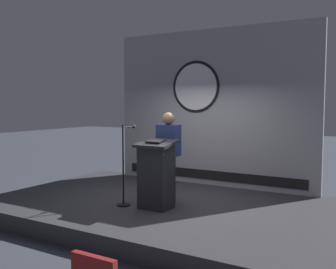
{
  "coord_description": "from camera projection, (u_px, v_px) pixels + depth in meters",
  "views": [
    {
      "loc": [
        3.67,
        -6.08,
        2.12
      ],
      "look_at": [
        0.03,
        -0.03,
        1.54
      ],
      "focal_mm": 42.65,
      "sensor_mm": 36.0,
      "label": 1
    }
  ],
  "objects": [
    {
      "name": "ground_plane",
      "position": [
        167.0,
        219.0,
        7.25
      ],
      "size": [
        40.0,
        40.0,
        0.0
      ],
      "primitive_type": "plane",
      "color": "#383D47"
    },
    {
      "name": "stage_platform",
      "position": [
        167.0,
        210.0,
        7.24
      ],
      "size": [
        6.4,
        4.0,
        0.3
      ],
      "primitive_type": "cube",
      "color": "#333338",
      "rests_on": "ground"
    },
    {
      "name": "banner_display",
      "position": [
        211.0,
        108.0,
        8.67
      ],
      "size": [
        4.65,
        0.12,
        3.38
      ],
      "color": "#9E9EA3",
      "rests_on": "stage_platform"
    },
    {
      "name": "podium",
      "position": [
        156.0,
        174.0,
        6.79
      ],
      "size": [
        0.64,
        0.5,
        1.19
      ],
      "color": "#26262B",
      "rests_on": "stage_platform"
    },
    {
      "name": "speaker_person",
      "position": [
        168.0,
        157.0,
        7.2
      ],
      "size": [
        0.4,
        0.26,
        1.63
      ],
      "color": "black",
      "rests_on": "stage_platform"
    },
    {
      "name": "microphone_stand",
      "position": [
        125.0,
        177.0,
        7.01
      ],
      "size": [
        0.24,
        0.47,
        1.43
      ],
      "color": "black",
      "rests_on": "stage_platform"
    }
  ]
}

